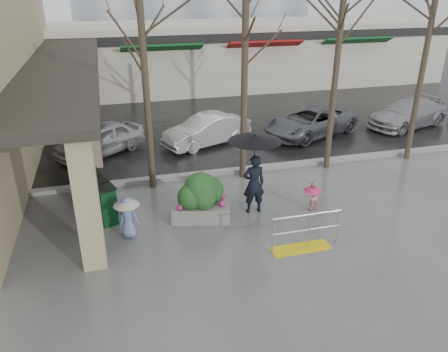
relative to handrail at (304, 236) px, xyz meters
name	(u,v)px	position (x,y,z in m)	size (l,w,h in m)	color
ground	(240,232)	(-1.36, 1.20, -0.38)	(120.00, 120.00, 0.00)	#51514F
street_asphalt	(151,77)	(-1.36, 23.20, -0.37)	(120.00, 36.00, 0.01)	black
curb	(207,174)	(-1.36, 5.20, -0.30)	(120.00, 0.30, 0.15)	gray
canopy_slab	(59,61)	(-6.16, 9.20, 3.25)	(2.80, 18.00, 0.25)	#2D2823
pillar_front	(87,201)	(-5.26, 0.70, 1.37)	(0.55, 0.55, 3.50)	tan
pillar_back	(90,121)	(-5.26, 7.20, 1.37)	(0.55, 0.55, 3.50)	tan
storefront_row	(188,56)	(0.64, 19.17, 1.64)	(34.00, 6.74, 4.00)	beige
handrail	(304,236)	(0.00, 0.00, 0.00)	(1.90, 0.50, 1.03)	yellow
tree_west	(142,31)	(-3.36, 4.80, 4.71)	(3.20, 3.20, 6.80)	#382B21
tree_midwest	(245,23)	(-0.16, 4.80, 4.86)	(3.20, 3.20, 7.00)	#382B21
tree_mideast	(340,32)	(3.14, 4.80, 4.48)	(3.20, 3.20, 6.50)	#382B21
tree_east	(433,13)	(6.64, 4.80, 5.01)	(3.20, 3.20, 7.20)	#382B21
woman	(254,164)	(-0.62, 2.25, 1.19)	(1.56, 1.56, 2.49)	black
child_pink	(312,194)	(1.13, 1.90, 0.16)	(0.56, 0.56, 0.91)	pink
child_blue	(127,213)	(-4.36, 1.79, 0.34)	(0.70, 0.70, 1.19)	#6780B8
planter	(201,197)	(-2.23, 2.24, 0.32)	(1.83, 1.23, 1.47)	slate
news_boxes	(98,194)	(-5.12, 3.44, 0.21)	(1.10, 2.15, 1.18)	#0E3E1E
car_a	(100,139)	(-5.01, 8.39, 0.25)	(1.49, 3.70, 1.26)	#B5B4B9
car_b	(207,130)	(-0.63, 8.40, 0.25)	(1.33, 3.82, 1.26)	silver
car_c	(310,122)	(4.14, 8.37, 0.25)	(2.09, 4.53, 1.26)	slate
car_d	(408,113)	(9.21, 8.36, 0.25)	(1.77, 4.34, 1.26)	#A2A2A6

